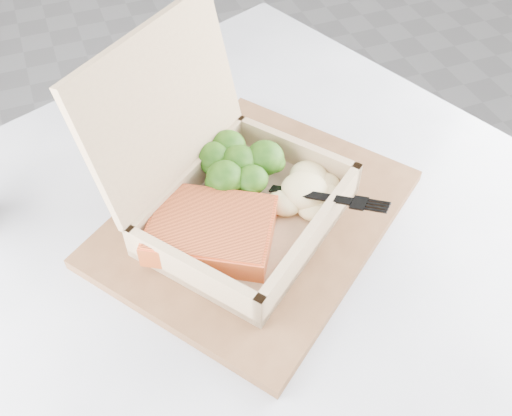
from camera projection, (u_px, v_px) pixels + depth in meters
name	position (u px, v px, depth m)	size (l,w,h in m)	color
floor	(459.00, 308.00, 1.42)	(4.00, 4.00, 0.00)	#98999E
cafe_table	(250.00, 322.00, 0.79)	(0.98, 0.98, 0.71)	black
serving_tray	(255.00, 217.00, 0.66)	(0.34, 0.27, 0.01)	brown
takeout_container	(221.00, 179.00, 0.62)	(0.30, 0.30, 0.21)	tan
salmon_fillet	(211.00, 230.00, 0.61)	(0.10, 0.13, 0.03)	#E6532D
broccoli_pile	(239.00, 167.00, 0.67)	(0.11, 0.11, 0.04)	#3C7319
mashed_potatoes	(305.00, 190.00, 0.65)	(0.09, 0.08, 0.03)	beige
plastic_fork	(295.00, 190.00, 0.63)	(0.11, 0.11, 0.03)	black
receipt	(180.00, 121.00, 0.79)	(0.07, 0.14, 0.00)	white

